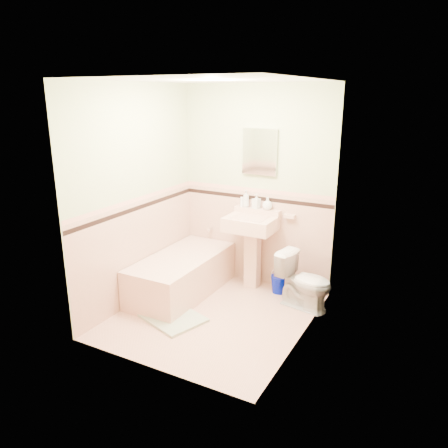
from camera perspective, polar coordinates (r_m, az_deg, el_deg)
The scene contains 32 objects.
floor at distance 4.95m, azimuth -1.40°, elevation -11.91°, with size 2.20×2.20×0.00m, color #E4AE95.
ceiling at distance 4.34m, azimuth -1.64°, elevation 18.42°, with size 2.20×2.20×0.00m, color white.
wall_back at distance 5.44m, azimuth 4.25°, elevation 4.80°, with size 2.50×2.50×0.00m, color #F9F0CB.
wall_front at distance 3.61m, azimuth -10.18°, elevation -1.64°, with size 2.50×2.50×0.00m, color #F9F0CB.
wall_left at distance 5.04m, azimuth -11.45°, elevation 3.55°, with size 2.50×2.50×0.00m, color #F9F0CB.
wall_right at distance 4.10m, azimuth 10.73°, elevation 0.56°, with size 2.50×2.50×0.00m, color #F9F0CB.
wainscot_back at distance 5.60m, azimuth 4.05°, elevation -1.74°, with size 2.00×2.00×0.00m, color beige.
wainscot_front at distance 3.87m, azimuth -9.57°, elevation -10.76°, with size 2.00×2.00×0.00m, color beige.
wainscot_left at distance 5.22m, azimuth -10.94°, elevation -3.43°, with size 2.20×2.20×0.00m, color beige.
wainscot_right at distance 4.33m, azimuth 10.11°, elevation -7.72°, with size 2.20×2.20×0.00m, color beige.
accent_back at distance 5.45m, azimuth 4.14°, elevation 3.43°, with size 2.00×2.00×0.00m, color black.
accent_front at distance 3.67m, azimuth -9.90°, elevation -3.49°, with size 2.00×2.00×0.00m, color black.
accent_left at distance 5.06m, azimuth -11.21°, elevation 2.10°, with size 2.20×2.20×0.00m, color black.
accent_right at distance 4.14m, azimuth 10.40°, elevation -1.14°, with size 2.20×2.20×0.00m, color black.
cap_back at distance 5.43m, azimuth 4.16°, elevation 4.45°, with size 2.00×2.00×0.00m, color #E4A08A.
cap_front at distance 3.63m, azimuth -9.98°, elevation -2.01°, with size 2.00×2.00×0.00m, color #E4A08A.
cap_left at distance 5.04m, azimuth -11.28°, elevation 3.20°, with size 2.20×2.20×0.00m, color #E4A08A.
cap_right at distance 4.11m, azimuth 10.47°, elevation 0.19°, with size 2.20×2.20×0.00m, color #E4A08A.
bathtub at distance 5.40m, azimuth -5.54°, elevation -6.76°, with size 0.70×1.50×0.45m, color beige.
tub_faucet at distance 5.83m, azimuth -1.74°, elevation -0.64°, with size 0.04×0.04×0.12m, color silver.
sink at distance 5.43m, azimuth 3.52°, elevation -3.81°, with size 0.60×0.49×0.94m, color beige, non-canonical shape.
sink_faucet at distance 5.40m, azimuth 4.23°, elevation 1.44°, with size 0.02×0.02×0.10m, color silver.
medicine_cabinet at distance 5.32m, azimuth 4.72°, elevation 9.43°, with size 0.44×0.04×0.56m, color white.
soap_dish at distance 5.31m, azimuth 8.63°, elevation 1.01°, with size 0.13×0.08×0.04m, color beige.
soap_bottle_left at distance 5.46m, azimuth 2.92°, elevation 3.34°, with size 0.08×0.08×0.21m, color #B2B2B2.
soap_bottle_mid at distance 5.41m, azimuth 4.27°, elevation 3.01°, with size 0.08×0.08×0.18m, color #B2B2B2.
soap_bottle_right at distance 5.36m, azimuth 5.73°, elevation 2.69°, with size 0.12×0.12×0.16m, color #B2B2B2.
tube at distance 5.50m, azimuth 2.35°, elevation 2.94°, with size 0.04×0.04×0.12m, color white.
toilet at distance 5.07m, azimuth 10.57°, elevation -7.42°, with size 0.36×0.63×0.64m, color white.
bucket at distance 5.47m, azimuth 7.29°, elevation -7.83°, with size 0.22×0.22×0.22m, color #000C9A, non-canonical shape.
bath_mat at distance 4.95m, azimuth -7.15°, elevation -11.86°, with size 0.77×0.51×0.03m, color #9BAC8F.
shoe at distance 4.94m, azimuth -7.38°, elevation -11.29°, with size 0.15×0.07×0.06m, color #BF1E59.
Camera 1 is at (2.15, -3.77, 2.37)m, focal length 34.80 mm.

